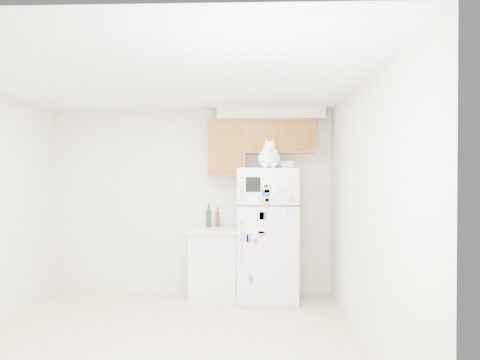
{
  "coord_description": "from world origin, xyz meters",
  "views": [
    {
      "loc": [
        0.89,
        -4.38,
        1.63
      ],
      "look_at": [
        0.68,
        1.55,
        1.55
      ],
      "focal_mm": 35.0,
      "sensor_mm": 36.0,
      "label": 1
    }
  ],
  "objects_px": {
    "refrigerator": "(267,234)",
    "bottle_amber": "(218,217)",
    "cat": "(269,157)",
    "bottle_green": "(209,216)",
    "base_counter": "(214,263)",
    "storage_box_front": "(289,165)",
    "storage_box_back": "(278,165)"
  },
  "relations": [
    {
      "from": "refrigerator",
      "to": "base_counter",
      "type": "bearing_deg",
      "value": 173.9
    },
    {
      "from": "refrigerator",
      "to": "cat",
      "type": "height_order",
      "value": "cat"
    },
    {
      "from": "base_counter",
      "to": "bottle_green",
      "type": "distance_m",
      "value": 0.63
    },
    {
      "from": "refrigerator",
      "to": "storage_box_front",
      "type": "distance_m",
      "value": 0.93
    },
    {
      "from": "base_counter",
      "to": "cat",
      "type": "height_order",
      "value": "cat"
    },
    {
      "from": "base_counter",
      "to": "storage_box_front",
      "type": "bearing_deg",
      "value": -4.98
    },
    {
      "from": "bottle_amber",
      "to": "refrigerator",
      "type": "bearing_deg",
      "value": -20.2
    },
    {
      "from": "bottle_amber",
      "to": "cat",
      "type": "bearing_deg",
      "value": -36.54
    },
    {
      "from": "storage_box_front",
      "to": "storage_box_back",
      "type": "bearing_deg",
      "value": 147.95
    },
    {
      "from": "refrigerator",
      "to": "bottle_amber",
      "type": "bearing_deg",
      "value": 159.8
    },
    {
      "from": "refrigerator",
      "to": "storage_box_back",
      "type": "relative_size",
      "value": 9.44
    },
    {
      "from": "storage_box_front",
      "to": "bottle_amber",
      "type": "relative_size",
      "value": 0.56
    },
    {
      "from": "cat",
      "to": "bottle_green",
      "type": "bearing_deg",
      "value": 151.43
    },
    {
      "from": "base_counter",
      "to": "bottle_green",
      "type": "xyz_separation_m",
      "value": [
        -0.09,
        0.1,
        0.61
      ]
    },
    {
      "from": "storage_box_front",
      "to": "bottle_green",
      "type": "xyz_separation_m",
      "value": [
        -1.04,
        0.18,
        -0.67
      ]
    },
    {
      "from": "storage_box_front",
      "to": "refrigerator",
      "type": "bearing_deg",
      "value": -164.48
    },
    {
      "from": "storage_box_back",
      "to": "bottle_amber",
      "type": "relative_size",
      "value": 0.67
    },
    {
      "from": "storage_box_front",
      "to": "base_counter",
      "type": "bearing_deg",
      "value": -167.36
    },
    {
      "from": "base_counter",
      "to": "storage_box_front",
      "type": "xyz_separation_m",
      "value": [
        0.96,
        -0.08,
        1.28
      ]
    },
    {
      "from": "refrigerator",
      "to": "bottle_amber",
      "type": "distance_m",
      "value": 0.73
    },
    {
      "from": "base_counter",
      "to": "storage_box_front",
      "type": "relative_size",
      "value": 6.13
    },
    {
      "from": "bottle_green",
      "to": "bottle_amber",
      "type": "bearing_deg",
      "value": 32.78
    },
    {
      "from": "refrigerator",
      "to": "cat",
      "type": "bearing_deg",
      "value": -85.85
    },
    {
      "from": "bottle_green",
      "to": "bottle_amber",
      "type": "distance_m",
      "value": 0.14
    },
    {
      "from": "base_counter",
      "to": "bottle_amber",
      "type": "relative_size",
      "value": 3.41
    },
    {
      "from": "storage_box_back",
      "to": "bottle_green",
      "type": "xyz_separation_m",
      "value": [
        -0.91,
        0.03,
        -0.68
      ]
    },
    {
      "from": "refrigerator",
      "to": "bottle_amber",
      "type": "height_order",
      "value": "refrigerator"
    },
    {
      "from": "refrigerator",
      "to": "storage_box_back",
      "type": "bearing_deg",
      "value": 45.27
    },
    {
      "from": "base_counter",
      "to": "bottle_amber",
      "type": "bearing_deg",
      "value": 80.81
    },
    {
      "from": "base_counter",
      "to": "bottle_green",
      "type": "height_order",
      "value": "bottle_green"
    },
    {
      "from": "refrigerator",
      "to": "bottle_amber",
      "type": "xyz_separation_m",
      "value": [
        -0.66,
        0.24,
        0.2
      ]
    },
    {
      "from": "storage_box_back",
      "to": "base_counter",
      "type": "bearing_deg",
      "value": -159.16
    }
  ]
}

